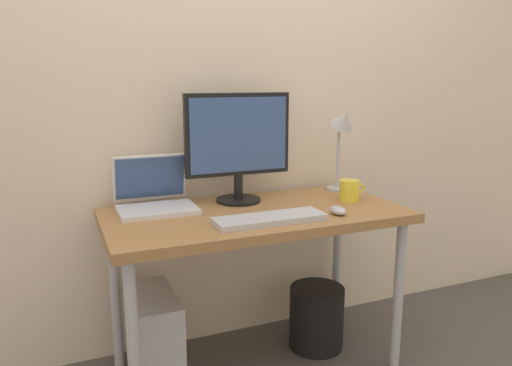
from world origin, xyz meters
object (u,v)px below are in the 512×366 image
desk_lamp (343,132)px  wastebasket (316,317)px  laptop (154,196)px  desk (256,228)px  coffee_mug (350,191)px  monitor (238,142)px  keyboard (270,219)px  computer_tower (154,342)px  mouse (338,210)px

desk_lamp → wastebasket: 0.90m
laptop → wastebasket: laptop is taller
desk → wastebasket: (0.34, 0.06, -0.51)m
desk_lamp → coffee_mug: size_ratio=3.37×
desk → monitor: size_ratio=2.58×
keyboard → wastebasket: size_ratio=1.47×
desk → coffee_mug: bearing=-0.7°
desk → wastebasket: bearing=9.3°
keyboard → coffee_mug: coffee_mug is taller
laptop → computer_tower: bearing=-109.0°
monitor → laptop: size_ratio=1.51×
laptop → desk_lamp: 0.94m
desk → coffee_mug: 0.47m
coffee_mug → mouse: bearing=-134.1°
laptop → mouse: bearing=-29.1°
coffee_mug → computer_tower: (-0.90, 0.03, -0.57)m
laptop → keyboard: laptop is taller
desk → desk_lamp: 0.67m
coffee_mug → computer_tower: coffee_mug is taller
desk → mouse: bearing=-32.0°
computer_tower → monitor: bearing=19.7°
desk → keyboard: size_ratio=2.84×
desk → monitor: 0.39m
monitor → computer_tower: (-0.43, -0.16, -0.79)m
laptop → mouse: laptop is taller
desk_lamp → laptop: bearing=178.8°
desk → computer_tower: bearing=177.3°
keyboard → desk_lamp: bearing=32.7°
desk → laptop: laptop is taller
wastebasket → coffee_mug: bearing=-27.5°
laptop → wastebasket: size_ratio=1.07×
laptop → wastebasket: (0.72, -0.14, -0.64)m
wastebasket → monitor: bearing=161.0°
laptop → coffee_mug: laptop is taller
monitor → keyboard: size_ratio=1.10×
desk_lamp → keyboard: desk_lamp is taller
laptop → keyboard: 0.52m
mouse → coffee_mug: 0.24m
desk → computer_tower: desk is taller
computer_tower → mouse: bearing=-15.3°
computer_tower → coffee_mug: bearing=-1.7°
monitor → coffee_mug: monitor is taller
computer_tower → laptop: bearing=71.0°
computer_tower → desk: bearing=-2.7°
monitor → wastebasket: (0.35, -0.12, -0.85)m
monitor → computer_tower: bearing=-160.3°
monitor → coffee_mug: bearing=-21.3°
mouse → keyboard: bearing=177.9°
desk_lamp → coffee_mug: (-0.07, -0.18, -0.24)m
desk_lamp → computer_tower: 1.28m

